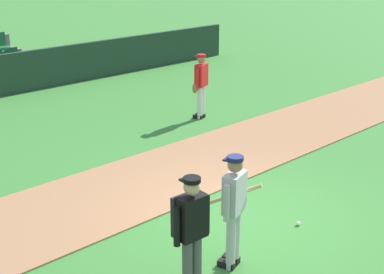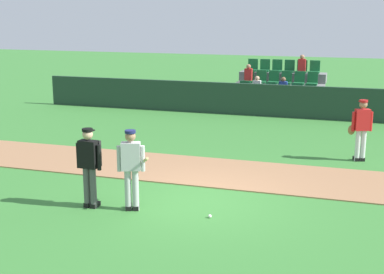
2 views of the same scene
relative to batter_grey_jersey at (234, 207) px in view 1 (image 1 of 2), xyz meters
The scene contains 6 objects.
ground_plane 1.82m from the batter_grey_jersey, 39.68° to the left, with size 80.00×80.00×0.00m, color #387A33.
infield_dirt_path 3.54m from the batter_grey_jersey, 69.66° to the left, with size 28.00×2.57×0.03m, color #9E704C.
batter_grey_jersey is the anchor object (origin of this frame).
umpire_home_plate 0.94m from the batter_grey_jersey, behind, with size 0.59×0.32×1.76m.
runner_red_jersey 7.17m from the batter_grey_jersey, 50.06° to the left, with size 0.67×0.40×1.76m.
baseball 1.95m from the batter_grey_jersey, ahead, with size 0.07×0.07×0.07m, color white.
Camera 1 is at (-6.35, -5.67, 4.56)m, focal length 50.66 mm.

